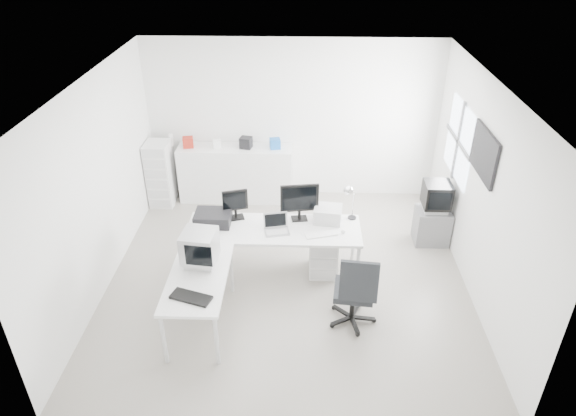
{
  "coord_description": "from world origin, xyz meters",
  "views": [
    {
      "loc": [
        0.2,
        -5.87,
        4.57
      ],
      "look_at": [
        0.0,
        0.2,
        1.0
      ],
      "focal_mm": 32.0,
      "sensor_mm": 36.0,
      "label": 1
    }
  ],
  "objects_px": {
    "main_desk": "(274,250)",
    "crt_monitor": "(200,248)",
    "side_desk": "(200,301)",
    "tv_cabinet": "(432,226)",
    "sideboard": "(236,173)",
    "laser_printer": "(328,214)",
    "office_chair": "(354,287)",
    "drawer_pedestal": "(323,254)",
    "lcd_monitor_large": "(299,202)",
    "crt_tv": "(437,197)",
    "filing_cabinet": "(160,174)",
    "laptop": "(277,226)",
    "inkjet_printer": "(213,218)",
    "lcd_monitor_small": "(235,204)"
  },
  "relations": [
    {
      "from": "office_chair",
      "to": "crt_tv",
      "type": "bearing_deg",
      "value": 59.94
    },
    {
      "from": "crt_monitor",
      "to": "lcd_monitor_large",
      "type": "bearing_deg",
      "value": 49.36
    },
    {
      "from": "side_desk",
      "to": "tv_cabinet",
      "type": "xyz_separation_m",
      "value": [
        3.26,
        1.98,
        -0.09
      ]
    },
    {
      "from": "tv_cabinet",
      "to": "sideboard",
      "type": "distance_m",
      "value": 3.47
    },
    {
      "from": "side_desk",
      "to": "laptop",
      "type": "distance_m",
      "value": 1.43
    },
    {
      "from": "lcd_monitor_large",
      "to": "crt_monitor",
      "type": "relative_size",
      "value": 1.19
    },
    {
      "from": "main_desk",
      "to": "laptop",
      "type": "distance_m",
      "value": 0.49
    },
    {
      "from": "office_chair",
      "to": "side_desk",
      "type": "bearing_deg",
      "value": -169.91
    },
    {
      "from": "inkjet_printer",
      "to": "laser_printer",
      "type": "bearing_deg",
      "value": 4.49
    },
    {
      "from": "main_desk",
      "to": "sideboard",
      "type": "xyz_separation_m",
      "value": [
        -0.8,
        2.17,
        0.12
      ]
    },
    {
      "from": "laser_printer",
      "to": "crt_tv",
      "type": "distance_m",
      "value": 1.79
    },
    {
      "from": "main_desk",
      "to": "crt_tv",
      "type": "bearing_deg",
      "value": 19.99
    },
    {
      "from": "tv_cabinet",
      "to": "sideboard",
      "type": "height_order",
      "value": "sideboard"
    },
    {
      "from": "crt_tv",
      "to": "lcd_monitor_small",
      "type": "bearing_deg",
      "value": -168.03
    },
    {
      "from": "main_desk",
      "to": "tv_cabinet",
      "type": "xyz_separation_m",
      "value": [
        2.41,
        0.88,
        -0.09
      ]
    },
    {
      "from": "laptop",
      "to": "office_chair",
      "type": "bearing_deg",
      "value": -53.23
    },
    {
      "from": "drawer_pedestal",
      "to": "office_chair",
      "type": "height_order",
      "value": "office_chair"
    },
    {
      "from": "laser_printer",
      "to": "crt_monitor",
      "type": "height_order",
      "value": "crt_monitor"
    },
    {
      "from": "main_desk",
      "to": "inkjet_printer",
      "type": "height_order",
      "value": "inkjet_printer"
    },
    {
      "from": "crt_monitor",
      "to": "sideboard",
      "type": "height_order",
      "value": "crt_monitor"
    },
    {
      "from": "tv_cabinet",
      "to": "sideboard",
      "type": "bearing_deg",
      "value": 158.07
    },
    {
      "from": "main_desk",
      "to": "office_chair",
      "type": "distance_m",
      "value": 1.44
    },
    {
      "from": "crt_monitor",
      "to": "crt_tv",
      "type": "xyz_separation_m",
      "value": [
        3.26,
        1.73,
        -0.19
      ]
    },
    {
      "from": "laptop",
      "to": "tv_cabinet",
      "type": "height_order",
      "value": "laptop"
    },
    {
      "from": "laptop",
      "to": "sideboard",
      "type": "height_order",
      "value": "sideboard"
    },
    {
      "from": "main_desk",
      "to": "side_desk",
      "type": "relative_size",
      "value": 1.71
    },
    {
      "from": "filing_cabinet",
      "to": "inkjet_printer",
      "type": "bearing_deg",
      "value": -56.25
    },
    {
      "from": "office_chair",
      "to": "tv_cabinet",
      "type": "height_order",
      "value": "office_chair"
    },
    {
      "from": "tv_cabinet",
      "to": "filing_cabinet",
      "type": "bearing_deg",
      "value": 166.61
    },
    {
      "from": "side_desk",
      "to": "filing_cabinet",
      "type": "height_order",
      "value": "filing_cabinet"
    },
    {
      "from": "laser_printer",
      "to": "side_desk",
      "type": "bearing_deg",
      "value": -132.65
    },
    {
      "from": "side_desk",
      "to": "crt_monitor",
      "type": "xyz_separation_m",
      "value": [
        0.0,
        0.25,
        0.61
      ]
    },
    {
      "from": "inkjet_printer",
      "to": "lcd_monitor_large",
      "type": "xyz_separation_m",
      "value": [
        1.2,
        0.15,
        0.19
      ]
    },
    {
      "from": "lcd_monitor_large",
      "to": "sideboard",
      "type": "xyz_separation_m",
      "value": [
        -1.15,
        1.92,
        -0.53
      ]
    },
    {
      "from": "laser_printer",
      "to": "lcd_monitor_small",
      "type": "bearing_deg",
      "value": -173.49
    },
    {
      "from": "laser_printer",
      "to": "filing_cabinet",
      "type": "relative_size",
      "value": 0.33
    },
    {
      "from": "main_desk",
      "to": "inkjet_printer",
      "type": "distance_m",
      "value": 0.97
    },
    {
      "from": "side_desk",
      "to": "crt_tv",
      "type": "xyz_separation_m",
      "value": [
        3.26,
        1.98,
        0.42
      ]
    },
    {
      "from": "lcd_monitor_small",
      "to": "laptop",
      "type": "height_order",
      "value": "lcd_monitor_small"
    },
    {
      "from": "side_desk",
      "to": "sideboard",
      "type": "relative_size",
      "value": 0.71
    },
    {
      "from": "main_desk",
      "to": "sideboard",
      "type": "distance_m",
      "value": 2.32
    },
    {
      "from": "office_chair",
      "to": "crt_monitor",
      "type": "bearing_deg",
      "value": -177.48
    },
    {
      "from": "lcd_monitor_large",
      "to": "tv_cabinet",
      "type": "relative_size",
      "value": 0.98
    },
    {
      "from": "main_desk",
      "to": "crt_monitor",
      "type": "distance_m",
      "value": 1.35
    },
    {
      "from": "drawer_pedestal",
      "to": "main_desk",
      "type": "bearing_deg",
      "value": -175.91
    },
    {
      "from": "lcd_monitor_large",
      "to": "filing_cabinet",
      "type": "height_order",
      "value": "lcd_monitor_large"
    },
    {
      "from": "side_desk",
      "to": "office_chair",
      "type": "relative_size",
      "value": 1.31
    },
    {
      "from": "office_chair",
      "to": "drawer_pedestal",
      "type": "bearing_deg",
      "value": 114.75
    },
    {
      "from": "main_desk",
      "to": "tv_cabinet",
      "type": "relative_size",
      "value": 4.23
    },
    {
      "from": "main_desk",
      "to": "side_desk",
      "type": "distance_m",
      "value": 1.39
    }
  ]
}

